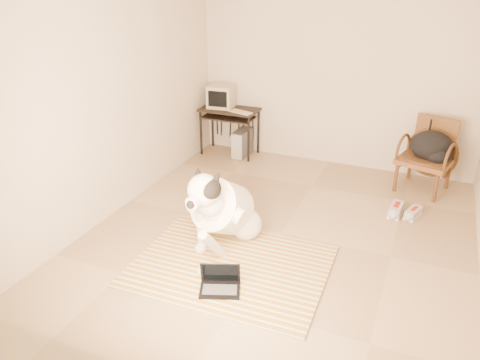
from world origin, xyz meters
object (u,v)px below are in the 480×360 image
Objects in this scene: dog at (223,210)px; backpack at (433,148)px; crt_monitor at (221,96)px; pc_tower at (242,143)px; computer_desk at (229,115)px; laptop at (220,283)px; rattan_chair at (427,155)px.

dog is 2.92m from backpack.
crt_monitor reaches higher than pc_tower.
dog is at bearing -64.75° from crt_monitor.
crt_monitor is 0.78× the size of backpack.
laptop is at bearing -67.23° from computer_desk.
laptop is 3.34m from pc_tower.
backpack is (2.70, -0.22, 0.40)m from pc_tower.
crt_monitor reaches higher than rattan_chair.
laptop is at bearing -117.35° from rattan_chair.
pc_tower is at bearing 108.24° from dog.
crt_monitor is at bearing 115.25° from dog.
crt_monitor reaches higher than backpack.
computer_desk is 0.93× the size of rattan_chair.
rattan_chair is at bearing 122.49° from backpack.
computer_desk is 1.96× the size of pc_tower.
pc_tower is (0.21, 0.01, -0.42)m from computer_desk.
computer_desk is (-1.32, 3.14, 0.54)m from laptop.
pc_tower is (0.37, -0.05, -0.69)m from crt_monitor.
crt_monitor reaches higher than dog.
crt_monitor is 3.09m from backpack.
pc_tower is 2.74m from backpack.
rattan_chair is at bearing -2.76° from computer_desk.
pc_tower is 0.47× the size of rattan_chair.
computer_desk is (-1.01, 2.41, 0.22)m from dog.
rattan_chair is (1.86, 2.27, 0.07)m from dog.
computer_desk is at bearing 177.24° from rattan_chair.
backpack reaches higher than computer_desk.
computer_desk is at bearing -176.94° from pc_tower.
laptop is (0.31, -0.73, -0.32)m from dog.
backpack is at bearing -5.01° from crt_monitor.
laptop is at bearing -67.19° from dog.
rattan_chair is at bearing -3.23° from pc_tower.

